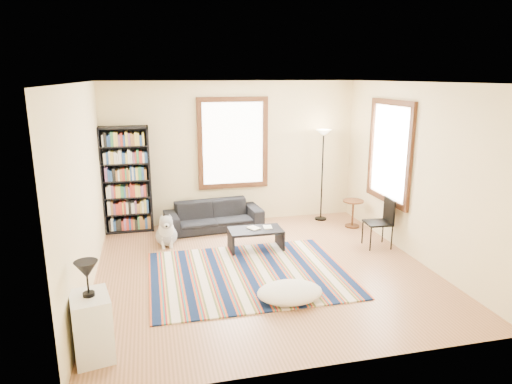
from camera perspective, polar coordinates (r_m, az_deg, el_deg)
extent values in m
cube|color=#AA724D|center=(7.15, 0.94, -9.94)|extent=(5.00, 5.00, 0.10)
cube|color=white|center=(6.52, 1.04, 13.98)|extent=(5.00, 5.00, 0.10)
cube|color=beige|center=(9.13, -2.97, 4.93)|extent=(5.00, 0.10, 2.80)
cube|color=beige|center=(4.36, 9.32, -5.86)|extent=(5.00, 0.10, 2.80)
cube|color=beige|center=(6.56, -21.15, 0.21)|extent=(0.10, 5.00, 2.80)
cube|color=beige|center=(7.71, 19.70, 2.35)|extent=(0.10, 5.00, 2.80)
cube|color=white|center=(9.03, -2.90, 6.10)|extent=(1.20, 0.06, 1.60)
cube|color=white|center=(8.31, 16.38, 4.82)|extent=(0.06, 1.20, 1.60)
cube|color=#0C1A3C|center=(6.93, -0.92, -10.22)|extent=(2.92, 2.33, 0.02)
imported|color=black|center=(8.84, -5.31, -2.97)|extent=(0.90, 1.91, 0.54)
cube|color=black|center=(8.85, -15.89, 1.45)|extent=(0.90, 0.30, 2.00)
cube|color=black|center=(7.83, -0.04, -5.92)|extent=(1.02, 0.82, 0.36)
imported|color=beige|center=(7.74, -0.76, -4.66)|extent=(0.26, 0.24, 0.02)
imported|color=beige|center=(7.84, 0.94, -4.43)|extent=(0.16, 0.21, 0.01)
ellipsoid|color=silver|center=(6.19, 4.25, -12.39)|extent=(0.95, 0.75, 0.22)
cylinder|color=#4C2813|center=(9.13, 12.00, -2.66)|extent=(0.50, 0.50, 0.54)
cube|color=black|center=(8.14, 14.97, -3.75)|extent=(0.45, 0.43, 0.86)
cube|color=white|center=(5.25, -19.81, -15.54)|extent=(0.47, 0.57, 0.70)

